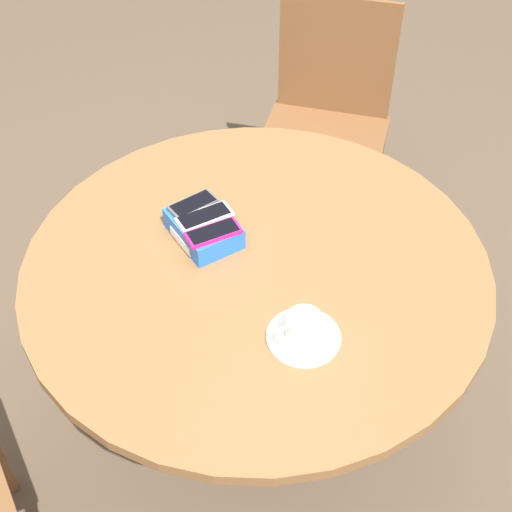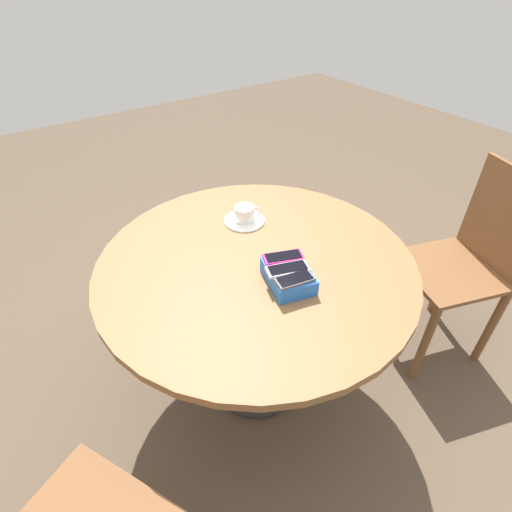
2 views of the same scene
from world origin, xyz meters
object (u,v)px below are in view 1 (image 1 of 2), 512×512
(phone_white, at_px, (204,217))
(phone_magenta, at_px, (213,233))
(chair_near_window, at_px, (326,126))
(coffee_cup, at_px, (303,327))
(round_table, at_px, (256,286))
(saucer, at_px, (303,337))
(phone_box, at_px, (204,228))
(phone_gray, at_px, (193,204))

(phone_white, bearing_deg, phone_magenta, -25.32)
(phone_magenta, height_order, chair_near_window, chair_near_window)
(phone_magenta, relative_size, chair_near_window, 0.16)
(phone_white, height_order, coffee_cup, same)
(round_table, xyz_separation_m, saucer, (0.23, -0.11, 0.09))
(coffee_cup, bearing_deg, phone_box, 167.08)
(phone_gray, relative_size, saucer, 0.79)
(phone_white, relative_size, phone_magenta, 1.03)
(phone_gray, xyz_separation_m, coffee_cup, (0.44, -0.11, -0.02))
(phone_white, distance_m, phone_magenta, 0.06)
(chair_near_window, bearing_deg, round_table, -63.10)
(coffee_cup, xyz_separation_m, chair_near_window, (-0.67, 0.98, -0.30))
(round_table, xyz_separation_m, phone_box, (-0.15, -0.02, 0.11))
(phone_box, bearing_deg, phone_white, 96.99)
(phone_box, distance_m, coffee_cup, 0.39)
(phone_magenta, bearing_deg, round_table, 21.84)
(phone_white, distance_m, coffee_cup, 0.40)
(saucer, height_order, chair_near_window, chair_near_window)
(round_table, bearing_deg, phone_white, -174.92)
(phone_magenta, xyz_separation_m, saucer, (0.33, -0.07, -0.06))
(phone_box, bearing_deg, chair_near_window, 107.95)
(round_table, relative_size, phone_white, 7.63)
(saucer, bearing_deg, phone_white, 166.64)
(round_table, relative_size, phone_gray, 8.73)
(phone_box, xyz_separation_m, chair_near_window, (-0.29, 0.90, -0.29))
(round_table, height_order, phone_box, phone_box)
(coffee_cup, bearing_deg, saucer, 66.45)
(phone_gray, height_order, chair_near_window, chair_near_window)
(round_table, distance_m, phone_white, 0.21)
(phone_box, xyz_separation_m, phone_magenta, (0.05, -0.02, 0.03))
(phone_white, xyz_separation_m, saucer, (0.39, -0.09, -0.06))
(phone_magenta, bearing_deg, saucer, -11.19)
(saucer, relative_size, coffee_cup, 1.55)
(round_table, distance_m, phone_gray, 0.25)
(coffee_cup, bearing_deg, round_table, 154.85)
(round_table, relative_size, chair_near_window, 1.27)
(phone_gray, height_order, saucer, phone_gray)
(phone_gray, distance_m, chair_near_window, 0.96)
(saucer, distance_m, chair_near_window, 1.22)
(phone_magenta, xyz_separation_m, chair_near_window, (-0.34, 0.92, -0.32))
(phone_gray, relative_size, coffee_cup, 1.23)
(chair_near_window, bearing_deg, saucer, -55.49)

